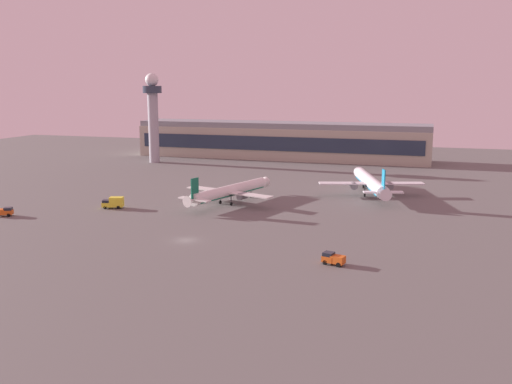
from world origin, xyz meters
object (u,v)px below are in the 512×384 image
(airplane_near_gate, at_px, (371,183))
(catering_truck, at_px, (113,202))
(control_tower, at_px, (153,111))
(airplane_mid_apron, at_px, (229,191))
(baggage_tractor, at_px, (333,259))
(maintenance_van, at_px, (5,212))

(airplane_near_gate, xyz_separation_m, catering_truck, (-64.62, -38.97, -2.34))
(catering_truck, bearing_deg, control_tower, 2.71)
(control_tower, height_order, airplane_mid_apron, control_tower)
(control_tower, xyz_separation_m, baggage_tractor, (97.58, -115.78, -20.76))
(baggage_tractor, height_order, catering_truck, catering_truck)
(catering_truck, bearing_deg, airplane_near_gate, -77.05)
(airplane_mid_apron, xyz_separation_m, catering_truck, (-27.92, -15.05, -1.93))
(airplane_near_gate, xyz_separation_m, maintenance_van, (-85.99, -55.45, -2.74))
(catering_truck, bearing_deg, baggage_tractor, -132.90)
(control_tower, xyz_separation_m, maintenance_van, (11.34, -102.35, -20.76))
(catering_truck, xyz_separation_m, maintenance_van, (-21.37, -16.48, -0.40))
(control_tower, relative_size, airplane_mid_apron, 1.07)
(control_tower, distance_m, airplane_mid_apron, 95.04)
(control_tower, distance_m, baggage_tractor, 152.84)
(control_tower, relative_size, airplane_near_gate, 0.96)
(catering_truck, height_order, maintenance_van, catering_truck)
(maintenance_van, bearing_deg, control_tower, 161.35)
(airplane_mid_apron, relative_size, maintenance_van, 7.73)
(baggage_tractor, bearing_deg, airplane_near_gate, 15.08)
(airplane_mid_apron, distance_m, catering_truck, 31.78)
(airplane_mid_apron, height_order, maintenance_van, airplane_mid_apron)
(control_tower, height_order, catering_truck, control_tower)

